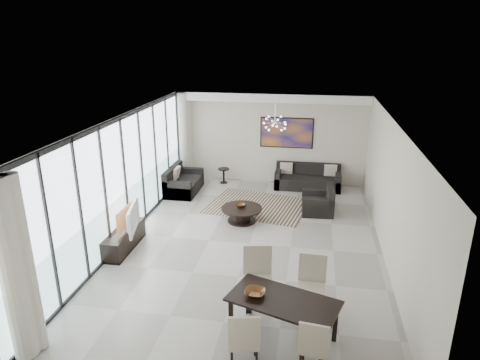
% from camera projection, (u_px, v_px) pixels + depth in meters
% --- Properties ---
extents(room_shell, '(6.00, 9.00, 2.90)m').
position_uv_depth(room_shell, '(270.00, 187.00, 9.41)').
color(room_shell, '#A8A39B').
rests_on(room_shell, ground).
extents(window_wall, '(0.37, 8.95, 2.90)m').
position_uv_depth(window_wall, '(129.00, 177.00, 9.94)').
color(window_wall, white).
rests_on(window_wall, floor).
extents(soffit, '(5.98, 0.40, 0.26)m').
position_uv_depth(soffit, '(271.00, 98.00, 13.05)').
color(soffit, white).
rests_on(soffit, room_shell).
extents(painting, '(1.68, 0.04, 0.98)m').
position_uv_depth(painting, '(287.00, 133.00, 13.49)').
color(painting, '#C26E1B').
rests_on(painting, room_shell).
extents(chandelier, '(0.66, 0.66, 0.71)m').
position_uv_depth(chandelier, '(275.00, 123.00, 11.46)').
color(chandelier, silver).
rests_on(chandelier, room_shell).
extents(rug, '(3.04, 2.55, 0.01)m').
position_uv_depth(rug, '(258.00, 206.00, 12.12)').
color(rug, black).
rests_on(rug, floor).
extents(coffee_table, '(1.07, 1.07, 0.37)m').
position_uv_depth(coffee_table, '(242.00, 214.00, 11.09)').
color(coffee_table, black).
rests_on(coffee_table, floor).
extents(bowl_coffee, '(0.29, 0.29, 0.08)m').
position_uv_depth(bowl_coffee, '(241.00, 205.00, 11.09)').
color(bowl_coffee, brown).
rests_on(bowl_coffee, coffee_table).
extents(sofa_main, '(2.03, 0.83, 0.74)m').
position_uv_depth(sofa_main, '(308.00, 180.00, 13.46)').
color(sofa_main, black).
rests_on(sofa_main, floor).
extents(loveseat, '(0.87, 1.55, 0.77)m').
position_uv_depth(loveseat, '(182.00, 183.00, 13.12)').
color(loveseat, black).
rests_on(loveseat, floor).
extents(armchair, '(0.88, 0.92, 0.73)m').
position_uv_depth(armchair, '(319.00, 204.00, 11.60)').
color(armchair, black).
rests_on(armchair, floor).
extents(side_table, '(0.36, 0.36, 0.49)m').
position_uv_depth(side_table, '(224.00, 173.00, 13.85)').
color(side_table, black).
rests_on(side_table, floor).
extents(tv_console, '(0.42, 1.49, 0.46)m').
position_uv_depth(tv_console, '(124.00, 239.00, 9.67)').
color(tv_console, black).
rests_on(tv_console, floor).
extents(television, '(0.38, 1.06, 0.61)m').
position_uv_depth(television, '(129.00, 218.00, 9.47)').
color(television, gray).
rests_on(television, tv_console).
extents(dining_table, '(1.89, 1.35, 0.71)m').
position_uv_depth(dining_table, '(283.00, 305.00, 6.71)').
color(dining_table, black).
rests_on(dining_table, floor).
extents(dining_chair_sw, '(0.53, 0.53, 0.98)m').
position_uv_depth(dining_chair_sw, '(244.00, 337.00, 6.07)').
color(dining_chair_sw, beige).
rests_on(dining_chair_sw, floor).
extents(dining_chair_se, '(0.47, 0.47, 0.93)m').
position_uv_depth(dining_chair_se, '(314.00, 344.00, 6.00)').
color(dining_chair_se, beige).
rests_on(dining_chair_se, floor).
extents(dining_chair_nw, '(0.60, 0.60, 1.11)m').
position_uv_depth(dining_chair_nw, '(258.00, 272.00, 7.58)').
color(dining_chair_nw, beige).
rests_on(dining_chair_nw, floor).
extents(dining_chair_ne, '(0.50, 0.50, 1.05)m').
position_uv_depth(dining_chair_ne, '(312.00, 279.00, 7.43)').
color(dining_chair_ne, beige).
rests_on(dining_chair_ne, floor).
extents(bowl_dining, '(0.37, 0.37, 0.08)m').
position_uv_depth(bowl_dining, '(255.00, 293.00, 6.79)').
color(bowl_dining, brown).
rests_on(bowl_dining, dining_table).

